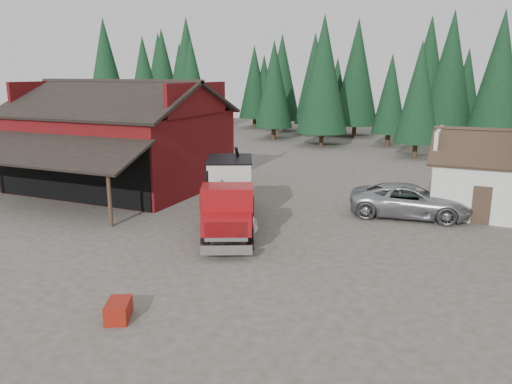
% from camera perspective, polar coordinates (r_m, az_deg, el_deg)
% --- Properties ---
extents(ground, '(120.00, 120.00, 0.00)m').
position_cam_1_polar(ground, '(21.62, -8.18, -7.23)').
color(ground, '#4C453B').
rests_on(ground, ground).
extents(red_barn, '(12.80, 13.63, 7.18)m').
position_cam_1_polar(red_barn, '(35.06, -15.18, 5.00)').
color(red_barn, '#5F0F12').
rests_on(red_barn, ground).
extents(farmhouse, '(8.60, 6.42, 4.65)m').
position_cam_1_polar(farmhouse, '(30.75, 27.25, 0.86)').
color(farmhouse, silver).
rests_on(farmhouse, ground).
extents(conifer_backdrop, '(76.00, 16.00, 16.00)m').
position_cam_1_polar(conifer_backdrop, '(60.55, 13.26, 5.96)').
color(conifer_backdrop, black).
rests_on(conifer_backdrop, ground).
extents(near_pine_a, '(4.40, 4.40, 11.40)m').
position_cam_1_polar(near_pine_a, '(55.79, -12.65, 11.96)').
color(near_pine_a, '#382619').
rests_on(near_pine_a, ground).
extents(near_pine_b, '(3.96, 3.96, 10.40)m').
position_cam_1_polar(near_pine_b, '(47.37, 18.15, 10.79)').
color(near_pine_b, '#382619').
rests_on(near_pine_b, ground).
extents(near_pine_d, '(5.28, 5.28, 13.40)m').
position_cam_1_polar(near_pine_d, '(53.20, 7.70, 13.18)').
color(near_pine_d, '#382619').
rests_on(near_pine_d, ground).
extents(feed_truck, '(5.67, 8.72, 3.87)m').
position_cam_1_polar(feed_truck, '(24.37, -3.07, -0.27)').
color(feed_truck, black).
rests_on(feed_truck, ground).
extents(silver_car, '(6.62, 3.66, 1.75)m').
position_cam_1_polar(silver_car, '(28.06, 17.19, -0.97)').
color(silver_car, '#9B9CA2').
rests_on(silver_car, ground).
extents(equip_box, '(1.11, 1.30, 0.60)m').
position_cam_1_polar(equip_box, '(16.73, -15.45, -12.91)').
color(equip_box, maroon).
rests_on(equip_box, ground).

